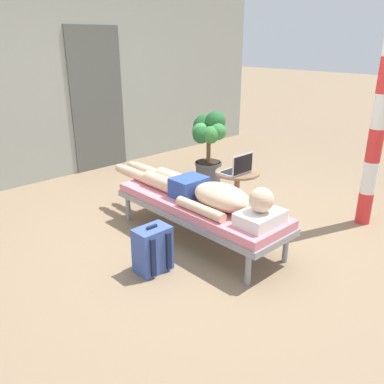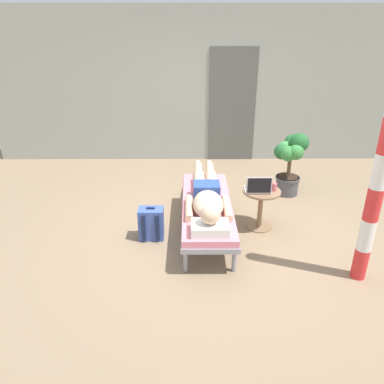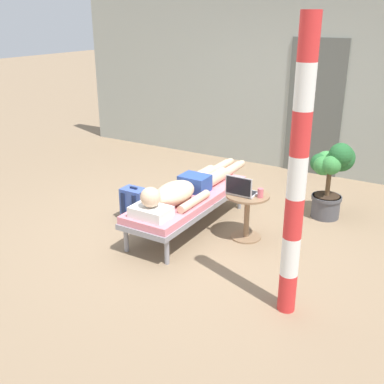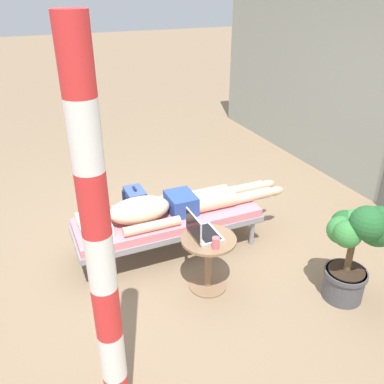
# 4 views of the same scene
# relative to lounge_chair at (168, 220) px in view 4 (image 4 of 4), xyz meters

# --- Properties ---
(ground_plane) EXTENTS (40.00, 40.00, 0.00)m
(ground_plane) POSITION_rel_lounge_chair_xyz_m (0.02, 0.05, -0.35)
(ground_plane) COLOR #8C7256
(lounge_chair) EXTENTS (0.62, 1.87, 0.42)m
(lounge_chair) POSITION_rel_lounge_chair_xyz_m (0.00, 0.00, 0.00)
(lounge_chair) COLOR gray
(lounge_chair) RESTS_ON ground
(person_reclining) EXTENTS (0.53, 2.17, 0.32)m
(person_reclining) POSITION_rel_lounge_chair_xyz_m (0.00, -0.05, 0.17)
(person_reclining) COLOR white
(person_reclining) RESTS_ON lounge_chair
(side_table) EXTENTS (0.48, 0.48, 0.52)m
(side_table) POSITION_rel_lounge_chair_xyz_m (0.69, 0.12, 0.01)
(side_table) COLOR #8C6B4C
(side_table) RESTS_ON ground
(laptop) EXTENTS (0.31, 0.24, 0.23)m
(laptop) POSITION_rel_lounge_chair_xyz_m (0.63, 0.06, 0.24)
(laptop) COLOR silver
(laptop) RESTS_ON side_table
(drink_glass) EXTENTS (0.06, 0.06, 0.10)m
(drink_glass) POSITION_rel_lounge_chair_xyz_m (0.84, 0.11, 0.23)
(drink_glass) COLOR #D86672
(drink_glass) RESTS_ON side_table
(backpack) EXTENTS (0.30, 0.26, 0.42)m
(backpack) POSITION_rel_lounge_chair_xyz_m (-0.68, -0.14, -0.15)
(backpack) COLOR #3F59A5
(backpack) RESTS_ON ground
(potted_plant) EXTENTS (0.49, 0.55, 0.96)m
(potted_plant) POSITION_rel_lounge_chair_xyz_m (1.30, 1.17, 0.24)
(potted_plant) COLOR #4C4C51
(potted_plant) RESTS_ON ground
(porch_post) EXTENTS (0.15, 0.15, 2.40)m
(porch_post) POSITION_rel_lounge_chair_xyz_m (1.56, -0.94, 0.85)
(porch_post) COLOR red
(porch_post) RESTS_ON ground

